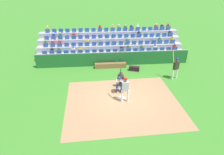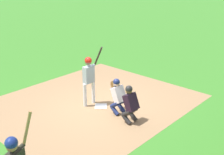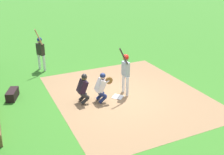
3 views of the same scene
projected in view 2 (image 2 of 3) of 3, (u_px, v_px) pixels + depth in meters
The scene contains 6 objects.
ground_plane at pixel (101, 107), 10.78m from camera, with size 160.00×160.00×0.00m, color #367825.
infield_dirt_patch at pixel (92, 102), 11.10m from camera, with size 7.38×6.25×0.01m, color #95724D.
home_plate_marker at pixel (101, 106), 10.77m from camera, with size 0.44×0.44×0.02m, color white.
batter_at_plate at pixel (89, 75), 10.54m from camera, with size 0.58×0.58×2.25m.
catcher_crouching at pixel (118, 94), 10.07m from camera, with size 0.47×0.71×1.29m.
home_plate_umpire at pixel (130, 103), 9.46m from camera, with size 0.47×0.46×1.30m.
Camera 2 is at (-6.71, -7.04, 4.78)m, focal length 46.77 mm.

